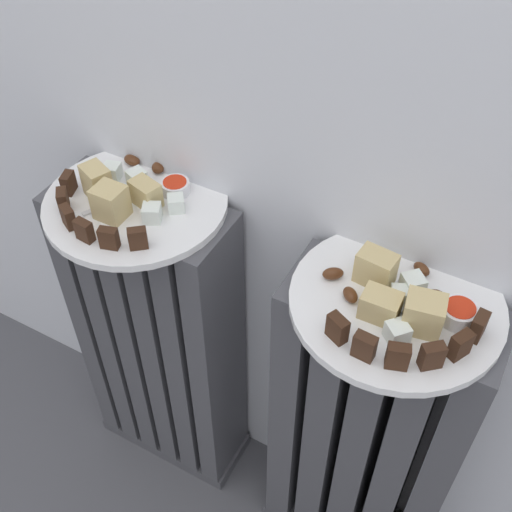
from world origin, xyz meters
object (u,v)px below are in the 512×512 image
plate_left (136,203)px  fork (117,201)px  jam_bowl_left (175,186)px  jam_bowl_right (459,313)px  plate_right (396,303)px  radiator_right (363,440)px  radiator_left (161,345)px

plate_left → fork: bearing=-142.0°
jam_bowl_left → jam_bowl_right: size_ratio=0.95×
plate_right → plate_left: bearing=180.0°
jam_bowl_right → plate_right: bearing=-176.4°
plate_right → jam_bowl_left: jam_bowl_left is taller
jam_bowl_left → fork: (-0.06, -0.06, -0.01)m
radiator_right → jam_bowl_right: size_ratio=14.95×
jam_bowl_right → fork: jam_bowl_right is taller
plate_left → radiator_left: bearing=0.0°
radiator_right → jam_bowl_left: 0.52m
plate_right → jam_bowl_right: (0.07, 0.00, 0.02)m
plate_right → fork: 0.43m
radiator_left → radiator_right: size_ratio=1.00×
radiator_right → fork: 0.56m
fork → plate_right: bearing=2.2°
jam_bowl_right → fork: (-0.50, -0.02, -0.01)m
radiator_left → jam_bowl_right: (0.48, 0.00, 0.37)m
jam_bowl_right → radiator_left: bearing=-179.4°
radiator_right → jam_bowl_right: (0.07, 0.00, 0.37)m
plate_left → plate_right: same height
plate_left → jam_bowl_left: 0.06m
jam_bowl_left → jam_bowl_right: bearing=-5.1°
radiator_left → fork: size_ratio=7.66×
jam_bowl_left → radiator_left: bearing=-133.9°
plate_right → fork: fork is taller
radiator_left → jam_bowl_right: size_ratio=14.95×
radiator_right → jam_bowl_right: jam_bowl_right is taller
plate_left → plate_right: size_ratio=1.00×
plate_right → fork: (-0.43, -0.02, 0.01)m
plate_right → jam_bowl_left: size_ratio=6.40×
plate_left → jam_bowl_left: (0.04, 0.04, 0.02)m
radiator_left → jam_bowl_left: bearing=46.1°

